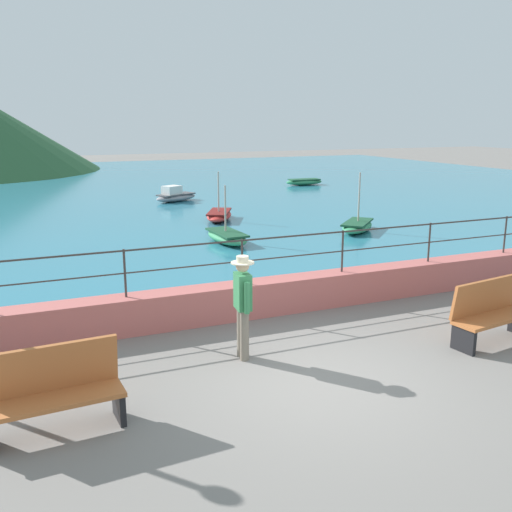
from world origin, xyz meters
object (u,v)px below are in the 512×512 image
(person_walking, at_px, (243,302))
(boat_6, at_px, (304,182))
(boat_2, at_px, (219,215))
(bench_main, at_px, (53,390))
(boat_4, at_px, (175,196))
(boat_1, at_px, (357,226))
(bench_far, at_px, (490,311))
(boat_3, at_px, (227,236))

(person_walking, distance_m, boat_6, 25.64)
(boat_2, bearing_deg, bench_main, -117.25)
(boat_2, distance_m, boat_4, 5.83)
(bench_main, xyz_separation_m, boat_1, (10.73, 9.62, -0.30))
(boat_4, bearing_deg, person_walking, -101.82)
(bench_far, xyz_separation_m, boat_1, (3.35, 9.46, -0.30))
(boat_4, bearing_deg, boat_3, -95.81)
(boat_4, bearing_deg, boat_2, -88.35)
(person_walking, distance_m, boat_1, 11.43)
(bench_far, relative_size, boat_3, 0.75)
(boat_3, height_order, boat_6, boat_3)
(bench_far, bearing_deg, boat_4, 91.44)
(bench_main, height_order, boat_1, boat_1)
(person_walking, relative_size, boat_1, 0.77)
(person_walking, height_order, boat_3, boat_3)
(bench_main, bearing_deg, person_walking, 21.20)
(bench_main, height_order, boat_3, boat_3)
(boat_6, bearing_deg, bench_far, -110.10)
(boat_1, xyz_separation_m, boat_4, (-3.84, 9.91, 0.06))
(boat_1, bearing_deg, boat_2, 131.98)
(bench_main, distance_m, boat_6, 28.25)
(boat_6, bearing_deg, bench_main, -124.19)
(boat_2, relative_size, boat_6, 1.05)
(boat_1, bearing_deg, boat_4, 111.20)
(person_walking, height_order, boat_6, person_walking)
(bench_far, bearing_deg, boat_1, 70.48)
(bench_far, bearing_deg, bench_main, -178.78)
(bench_main, relative_size, boat_1, 0.76)
(boat_6, bearing_deg, boat_1, -110.50)
(boat_3, bearing_deg, boat_6, 53.94)
(bench_far, relative_size, person_walking, 1.01)
(boat_1, bearing_deg, boat_6, 69.50)
(person_walking, xyz_separation_m, boat_3, (2.84, 8.47, -0.72))
(bench_far, height_order, boat_2, boat_2)
(person_walking, bearing_deg, boat_4, 78.18)
(boat_3, height_order, boat_4, boat_3)
(boat_3, relative_size, boat_4, 0.95)
(boat_1, relative_size, boat_4, 0.92)
(bench_main, distance_m, boat_1, 14.42)
(boat_2, relative_size, boat_3, 1.05)
(boat_1, bearing_deg, boat_3, 179.63)
(person_walking, relative_size, boat_6, 0.75)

